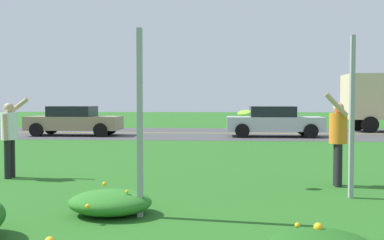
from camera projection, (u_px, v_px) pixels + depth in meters
name	position (u px, v px, depth m)	size (l,w,h in m)	color
ground_plane	(214.00, 161.00, 12.26)	(120.00, 120.00, 0.00)	#26601E
highway_strip	(218.00, 133.00, 23.28)	(120.00, 9.04, 0.01)	#424244
highway_center_stripe	(218.00, 133.00, 23.28)	(120.00, 0.16, 0.00)	yellow
daylily_clump_front_right	(110.00, 202.00, 6.47)	(1.23, 1.05, 0.41)	#2D7526
sign_post_near_path	(140.00, 123.00, 6.31)	(0.07, 0.10, 2.70)	#93969B
sign_post_by_roadside	(352.00, 117.00, 7.55)	(0.07, 0.10, 2.79)	#93969B
person_thrower_white_shirt	(9.00, 133.00, 9.55)	(0.53, 0.50, 1.75)	silver
person_catcher_orange_shirt	(338.00, 136.00, 8.63)	(0.48, 0.50, 1.84)	orange
frisbee_lime	(244.00, 113.00, 8.57)	(0.27, 0.25, 0.14)	#8CD133
car_tan_center_left	(74.00, 121.00, 21.73)	(4.50, 2.00, 1.45)	#937F60
car_silver_center_right	(274.00, 121.00, 21.03)	(4.50, 2.00, 1.45)	#B7BABF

